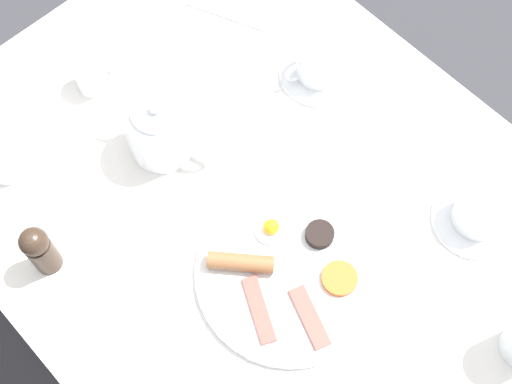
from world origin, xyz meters
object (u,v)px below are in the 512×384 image
Objects in this scene: breakfast_plate at (288,272)px; creamer_jug at (92,74)px; teapot_far at (160,130)px; pepper_grinder at (40,249)px; teacup_with_saucer_left at (479,213)px; teacup_with_saucer_right at (319,66)px; fork_by_plate at (226,15)px.

creamer_jug is (-0.00, 0.49, 0.02)m from breakfast_plate.
teapot_far is 0.27m from pepper_grinder.
teacup_with_saucer_left is 1.72× the size of creamer_jug.
creamer_jug is at bearing 139.55° from teacup_with_saucer_right.
breakfast_plate is 0.49m from creamer_jug.
teapot_far reaches higher than teacup_with_saucer_left.
teapot_far is 1.21× the size of fork_by_plate.
teacup_with_saucer_left is at bearing -88.72° from fork_by_plate.
teacup_with_saucer_left reaches higher than breakfast_plate.
pepper_grinder is at bearing 142.67° from teacup_with_saucer_left.
fork_by_plate is at bearing -9.85° from creamer_jug.
creamer_jug is at bearing 114.38° from teacup_with_saucer_left.
teapot_far is at bearing 165.33° from teacup_with_saucer_right.
teacup_with_saucer_left is 0.59m from fork_by_plate.
teacup_with_saucer_right is 1.23× the size of pepper_grinder.
breakfast_plate is 2.62× the size of pepper_grinder.
teacup_with_saucer_left is (0.28, -0.46, -0.03)m from teapot_far.
teacup_with_saucer_right is 0.91× the size of fork_by_plate.
breakfast_plate is 3.67× the size of creamer_jug.
teapot_far reaches higher than fork_by_plate.
teacup_with_saucer_right is 0.57m from pepper_grinder.
teacup_with_saucer_left is (0.29, -0.15, 0.02)m from breakfast_plate.
teacup_with_saucer_right is at bearing -4.30° from pepper_grinder.
breakfast_plate is at bearing -46.13° from pepper_grinder.
teacup_with_saucer_left is 0.70m from creamer_jug.
teacup_with_saucer_left is at bearing -65.62° from creamer_jug.
creamer_jug is (-0.31, 0.26, 0.00)m from teacup_with_saucer_right.
teapot_far is 0.30m from fork_by_plate.
fork_by_plate is at bearing 97.90° from teacup_with_saucer_right.
teapot_far reaches higher than breakfast_plate.
pepper_grinder reaches higher than creamer_jug.
pepper_grinder is (-0.26, -0.22, 0.03)m from creamer_jug.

